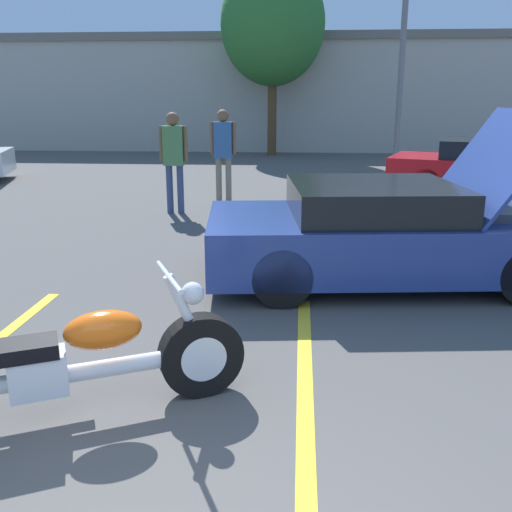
{
  "coord_description": "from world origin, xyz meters",
  "views": [
    {
      "loc": [
        0.69,
        -1.63,
        2.09
      ],
      "look_at": [
        0.34,
        2.96,
        0.8
      ],
      "focal_mm": 40.0,
      "sensor_mm": 36.0,
      "label": 1
    }
  ],
  "objects": [
    {
      "name": "light_pole",
      "position": [
        3.74,
        16.63,
        3.72
      ],
      "size": [
        1.21,
        0.28,
        6.69
      ],
      "color": "slate",
      "rests_on": "ground"
    },
    {
      "name": "spectator_by_show_car",
      "position": [
        -1.59,
        8.63,
        1.1
      ],
      "size": [
        0.52,
        0.24,
        1.82
      ],
      "color": "#38476B",
      "rests_on": "ground"
    },
    {
      "name": "parking_stripe_middle",
      "position": [
        0.76,
        1.32,
        0.0
      ],
      "size": [
        0.12,
        5.52,
        0.01
      ],
      "primitive_type": "cube",
      "color": "yellow",
      "rests_on": "ground"
    },
    {
      "name": "far_building",
      "position": [
        0.0,
        22.63,
        2.34
      ],
      "size": [
        32.0,
        4.2,
        4.4
      ],
      "color": "#B2AD9E",
      "rests_on": "ground"
    },
    {
      "name": "spectator_near_motorcycle",
      "position": [
        -0.86,
        9.89,
        1.11
      ],
      "size": [
        0.52,
        0.24,
        1.84
      ],
      "color": "gray",
      "rests_on": "ground"
    },
    {
      "name": "tree_background",
      "position": [
        -0.36,
        19.48,
        4.49
      ],
      "size": [
        3.62,
        3.62,
        6.59
      ],
      "color": "brown",
      "rests_on": "ground"
    },
    {
      "name": "parked_car_right_row",
      "position": [
        4.93,
        11.01,
        0.58
      ],
      "size": [
        4.87,
        3.22,
        1.19
      ],
      "rotation": [
        0.0,
        0.0,
        -0.34
      ],
      "color": "red",
      "rests_on": "ground"
    },
    {
      "name": "show_car_hood_open",
      "position": [
        1.71,
        4.91,
        0.57
      ],
      "size": [
        4.26,
        2.37,
        1.96
      ],
      "rotation": [
        0.0,
        0.0,
        0.11
      ],
      "color": "navy",
      "rests_on": "ground"
    },
    {
      "name": "motorcycle",
      "position": [
        -0.85,
        1.67,
        0.38
      ],
      "size": [
        2.33,
        1.25,
        0.94
      ],
      "rotation": [
        0.0,
        0.0,
        0.44
      ],
      "color": "black",
      "rests_on": "ground"
    }
  ]
}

